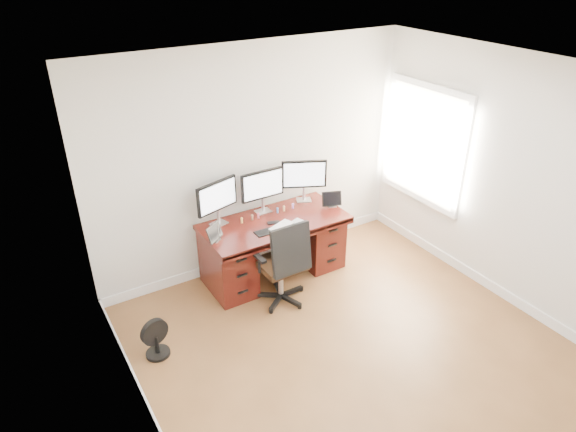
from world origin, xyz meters
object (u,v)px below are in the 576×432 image
keyboard (281,226)px  monitor_center (263,186)px  floor_fan (156,339)px  office_chair (283,276)px  desk (274,245)px

keyboard → monitor_center: bearing=68.3°
floor_fan → office_chair: bearing=-10.4°
keyboard → desk: bearing=67.3°
floor_fan → keyboard: size_ratio=1.35×
office_chair → keyboard: office_chair is taller
desk → keyboard: 0.40m
monitor_center → keyboard: monitor_center is taller
floor_fan → keyboard: (1.68, 0.43, 0.56)m
monitor_center → keyboard: (-0.01, -0.43, -0.33)m
office_chair → monitor_center: bearing=75.7°
monitor_center → desk: bearing=-90.4°
monitor_center → keyboard: 0.54m
desk → keyboard: bearing=-91.8°
office_chair → desk: bearing=70.0°
monitor_center → keyboard: bearing=-91.2°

